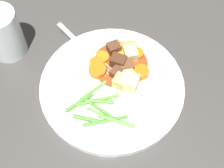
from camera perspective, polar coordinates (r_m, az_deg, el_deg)
The scene contains 30 objects.
ground_plane at distance 0.61m, azimuth 0.00°, elevation -0.72°, with size 3.00×3.00×0.00m, color #423F3D.
dinner_plate at distance 0.60m, azimuth 0.00°, elevation -0.36°, with size 0.29×0.29×0.01m, color white.
stew_sauce at distance 0.62m, azimuth 1.51°, elevation 3.76°, with size 0.11×0.11×0.00m, color brown.
carrot_slice_0 at distance 0.64m, azimuth 3.58°, elevation 6.94°, with size 0.03×0.03×0.01m, color orange.
carrot_slice_1 at distance 0.63m, azimuth -1.87°, elevation 5.01°, with size 0.03×0.03×0.01m, color orange.
carrot_slice_2 at distance 0.62m, azimuth -2.93°, elevation 3.90°, with size 0.03×0.03×0.01m, color orange.
carrot_slice_3 at distance 0.63m, azimuth 4.65°, elevation 5.69°, with size 0.03×0.03×0.01m, color orange.
carrot_slice_4 at distance 0.63m, azimuth 1.78°, elevation 5.37°, with size 0.03×0.03×0.01m, color orange.
carrot_slice_5 at distance 0.64m, azimuth 2.35°, elevation 6.43°, with size 0.03×0.03×0.01m, color orange.
carrot_slice_6 at distance 0.61m, azimuth -2.75°, elevation 2.64°, with size 0.04×0.04×0.01m, color orange.
carrot_slice_7 at distance 0.61m, azimuth 5.49°, elevation 2.26°, with size 0.03×0.03×0.01m, color orange.
potato_chunk_0 at distance 0.58m, azimuth 3.29°, elevation 0.55°, with size 0.03×0.03×0.03m, color #EAD68C.
potato_chunk_1 at distance 0.62m, azimuth 3.45°, elevation 5.81°, with size 0.03×0.03×0.03m, color #EAD68C.
potato_chunk_2 at distance 0.59m, azimuth 1.50°, elevation 0.62°, with size 0.03×0.02×0.03m, color #DBBC6B.
potato_chunk_3 at distance 0.60m, azimuth 3.14°, elevation 1.79°, with size 0.03×0.02×0.02m, color #DBBC6B.
meat_chunk_0 at distance 0.60m, azimuth 0.95°, elevation 2.16°, with size 0.02×0.02×0.02m, color #56331E.
meat_chunk_1 at distance 0.61m, azimuth 1.21°, elevation 4.22°, with size 0.03×0.02×0.03m, color #4C2B19.
meat_chunk_2 at distance 0.63m, azimuth 0.35°, elevation 6.72°, with size 0.03×0.02×0.02m, color #56331E.
meat_chunk_3 at distance 0.61m, azimuth 2.77°, elevation 3.46°, with size 0.03×0.03×0.02m, color brown.
green_bean_0 at distance 0.59m, azimuth -3.59°, elevation -1.26°, with size 0.01×0.01×0.06m, color #66AD42.
green_bean_1 at distance 0.58m, azimuth -6.19°, elevation -3.51°, with size 0.01×0.01×0.06m, color #4C8E33.
green_bean_2 at distance 0.56m, azimuth -4.80°, elevation -6.57°, with size 0.01×0.01×0.05m, color #4C8E33.
green_bean_3 at distance 0.57m, azimuth -1.67°, elevation -5.17°, with size 0.01×0.01×0.08m, color #4C8E33.
green_bean_4 at distance 0.56m, azimuth -1.93°, elevation -5.80°, with size 0.01×0.01×0.06m, color #66AD42.
green_bean_5 at distance 0.58m, azimuth -2.60°, elevation -3.02°, with size 0.01×0.01×0.08m, color #599E38.
green_bean_6 at distance 0.56m, azimuth -1.44°, elevation -6.93°, with size 0.01×0.01×0.08m, color #4C8E33.
green_bean_7 at distance 0.56m, azimuth 0.78°, elevation -6.95°, with size 0.01×0.01×0.07m, color #66AD42.
green_bean_8 at distance 0.57m, azimuth -2.32°, elevation -3.28°, with size 0.01×0.01×0.05m, color #599E38.
fork at distance 0.65m, azimuth -5.16°, elevation 6.53°, with size 0.13×0.14×0.00m.
water_glass at distance 0.66m, azimuth -19.72°, elevation 8.92°, with size 0.07×0.07×0.11m, color silver.
Camera 1 is at (-0.30, -0.05, 0.53)m, focal length 48.64 mm.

